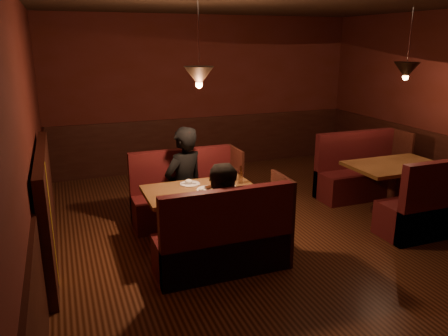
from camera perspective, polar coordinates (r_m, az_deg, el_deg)
name	(u,v)px	position (r m, az deg, el deg)	size (l,w,h in m)	color
room	(275,159)	(5.36, 6.71, 1.23)	(6.02, 7.02, 2.92)	black
main_table	(202,202)	(5.32, -2.89, -4.41)	(1.34, 0.81, 0.94)	#4F3011
main_bench_far	(186,199)	(6.09, -4.94, -4.07)	(1.47, 0.53, 1.00)	#491016
main_bench_near	(226,245)	(4.76, 0.21, -10.06)	(1.47, 0.53, 1.00)	#491016
second_table	(394,177)	(6.73, 21.33, -1.09)	(1.32, 0.84, 0.74)	#4F3011
second_bench_far	(360,176)	(7.38, 17.30, -1.00)	(1.46, 0.55, 1.04)	#491016
second_bench_near	(437,210)	(6.29, 26.07, -4.95)	(1.46, 0.55, 1.04)	#491016
diner_a	(184,165)	(5.78, -5.28, 0.43)	(0.63, 0.41, 1.72)	black
diner_b	(226,201)	(4.72, 0.31, -4.35)	(0.75, 0.58, 1.54)	black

